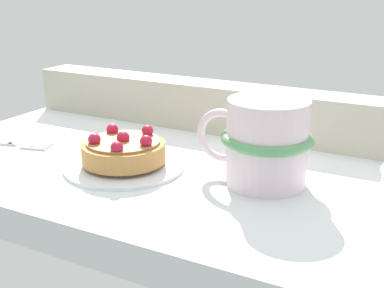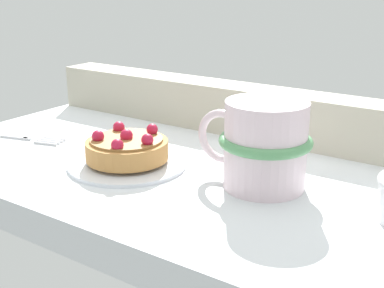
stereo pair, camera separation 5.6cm
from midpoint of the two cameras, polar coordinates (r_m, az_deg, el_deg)
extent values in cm
cube|color=silver|center=(60.49, 2.32, -4.14)|extent=(68.62, 36.34, 3.73)
cube|color=#B2AD99|center=(71.66, 8.87, 3.63)|extent=(67.25, 5.75, 6.64)
cylinder|color=silver|center=(59.90, -4.58, -2.05)|extent=(13.90, 13.90, 0.88)
cylinder|color=silver|center=(59.98, -4.57, -2.25)|extent=(7.64, 7.64, 0.44)
cylinder|color=#B77F42|center=(59.39, -4.62, -0.68)|extent=(9.60, 9.60, 2.17)
cylinder|color=olive|center=(59.00, -4.65, 0.46)|extent=(8.45, 8.45, 0.30)
sphere|color=#B71938|center=(58.85, -4.66, 0.92)|extent=(1.49, 1.49, 1.49)
sphere|color=#B71938|center=(56.80, -2.22, 0.43)|extent=(1.39, 1.39, 1.39)
sphere|color=#B71938|center=(60.57, -1.85, 1.60)|extent=(1.37, 1.37, 1.37)
sphere|color=#B71938|center=(62.21, -5.65, 1.83)|extent=(1.44, 1.44, 1.44)
sphere|color=#B71938|center=(58.64, -7.81, 0.82)|extent=(1.43, 1.43, 1.43)
sphere|color=#B71938|center=(55.70, -5.53, -0.17)|extent=(1.39, 1.39, 1.39)
cylinder|color=silver|center=(53.44, 11.16, -0.16)|extent=(8.55, 8.55, 9.23)
torus|color=#569960|center=(53.30, 11.19, 0.30)|extent=(9.70, 9.70, 1.11)
torus|color=silver|center=(55.52, 6.27, 0.79)|extent=(6.04, 0.88, 6.04)
cube|color=silver|center=(71.79, -15.82, 0.66)|extent=(1.31, 0.86, 0.60)
cube|color=silver|center=(69.05, -13.92, 0.12)|extent=(3.44, 1.17, 0.60)
cube|color=silver|center=(69.63, -13.60, 0.30)|extent=(3.44, 1.17, 0.60)
cube|color=silver|center=(70.22, -13.29, 0.47)|extent=(3.44, 1.17, 0.60)
cube|color=silver|center=(70.81, -12.98, 0.65)|extent=(3.44, 1.17, 0.60)
camera|label=1|loc=(0.03, -87.14, 0.95)|focal=47.76mm
camera|label=2|loc=(0.03, 92.86, -0.95)|focal=47.76mm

